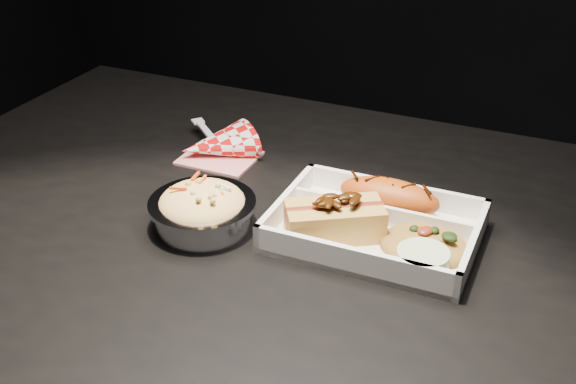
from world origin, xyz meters
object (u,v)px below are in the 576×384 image
(dining_table, at_px, (291,280))
(hotdog, at_px, (335,218))
(food_tray, at_px, (375,230))
(napkin_fork, at_px, (217,145))
(foil_coleslaw_cup, at_px, (202,208))
(fried_pastry, at_px, (389,196))

(dining_table, height_order, hotdog, hotdog)
(food_tray, distance_m, napkin_fork, 0.32)
(food_tray, relative_size, hotdog, 1.90)
(dining_table, relative_size, food_tray, 4.79)
(hotdog, bearing_deg, dining_table, 134.60)
(napkin_fork, bearing_deg, hotdog, 10.63)
(dining_table, relative_size, hotdog, 9.10)
(hotdog, xyz_separation_m, napkin_fork, (-0.25, 0.15, -0.02))
(hotdog, bearing_deg, napkin_fork, 117.01)
(dining_table, xyz_separation_m, napkin_fork, (-0.18, 0.13, 0.11))
(foil_coleslaw_cup, height_order, napkin_fork, napkin_fork)
(food_tray, distance_m, foil_coleslaw_cup, 0.22)
(food_tray, height_order, fried_pastry, fried_pastry)
(dining_table, bearing_deg, foil_coleslaw_cup, -150.77)
(food_tray, relative_size, fried_pastry, 1.87)
(food_tray, bearing_deg, hotdog, -149.23)
(hotdog, distance_m, foil_coleslaw_cup, 0.17)
(food_tray, relative_size, napkin_fork, 1.63)
(hotdog, relative_size, foil_coleslaw_cup, 0.97)
(dining_table, xyz_separation_m, foil_coleslaw_cup, (-0.10, -0.06, 0.12))
(foil_coleslaw_cup, bearing_deg, napkin_fork, 114.08)
(fried_pastry, distance_m, napkin_fork, 0.30)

